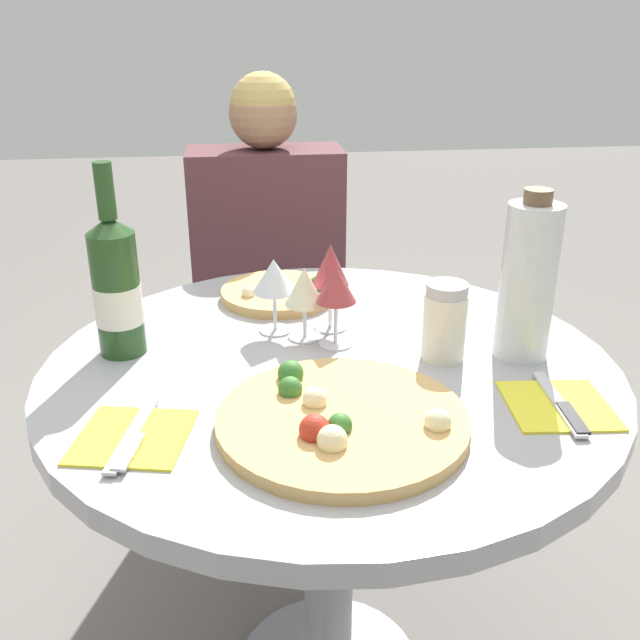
# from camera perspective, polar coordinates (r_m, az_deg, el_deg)

# --- Properties ---
(dining_table) EXTENTS (0.96, 0.96, 0.73)m
(dining_table) POSITION_cam_1_polar(r_m,az_deg,el_deg) (1.26, 0.76, -8.38)
(dining_table) COLOR gray
(dining_table) RESTS_ON ground_plane
(chair_behind_diner) EXTENTS (0.41, 0.41, 0.87)m
(chair_behind_diner) POSITION_cam_1_polar(r_m,az_deg,el_deg) (2.09, -4.12, -0.73)
(chair_behind_diner) COLOR silver
(chair_behind_diner) RESTS_ON ground_plane
(seated_diner) EXTENTS (0.40, 0.40, 1.14)m
(seated_diner) POSITION_cam_1_polar(r_m,az_deg,el_deg) (1.93, -3.95, -0.27)
(seated_diner) COLOR #512D33
(seated_diner) RESTS_ON ground_plane
(pizza_large) EXTENTS (0.36, 0.36, 0.05)m
(pizza_large) POSITION_cam_1_polar(r_m,az_deg,el_deg) (1.02, 1.65, -7.95)
(pizza_large) COLOR tan
(pizza_large) RESTS_ON dining_table
(pizza_small_far) EXTENTS (0.24, 0.24, 0.05)m
(pizza_small_far) POSITION_cam_1_polar(r_m,az_deg,el_deg) (1.47, -3.25, 2.22)
(pizza_small_far) COLOR tan
(pizza_small_far) RESTS_ON dining_table
(wine_bottle) EXTENTS (0.08, 0.08, 0.33)m
(wine_bottle) POSITION_cam_1_polar(r_m,az_deg,el_deg) (1.24, -15.97, 2.57)
(wine_bottle) COLOR #23471E
(wine_bottle) RESTS_ON dining_table
(tall_carafe) EXTENTS (0.09, 0.09, 0.29)m
(tall_carafe) POSITION_cam_1_polar(r_m,az_deg,el_deg) (1.22, 16.29, 3.00)
(tall_carafe) COLOR silver
(tall_carafe) RESTS_ON dining_table
(sugar_shaker) EXTENTS (0.07, 0.07, 0.13)m
(sugar_shaker) POSITION_cam_1_polar(r_m,az_deg,el_deg) (1.21, 9.94, -0.15)
(sugar_shaker) COLOR silver
(sugar_shaker) RESTS_ON dining_table
(wine_glass_center) EXTENTS (0.07, 0.07, 0.13)m
(wine_glass_center) POSITION_cam_1_polar(r_m,az_deg,el_deg) (1.25, -1.26, 2.57)
(wine_glass_center) COLOR silver
(wine_glass_center) RESTS_ON dining_table
(wine_glass_back_left) EXTENTS (0.08, 0.08, 0.14)m
(wine_glass_back_left) POSITION_cam_1_polar(r_m,az_deg,el_deg) (1.28, -3.70, 3.40)
(wine_glass_back_left) COLOR silver
(wine_glass_back_left) RESTS_ON dining_table
(wine_glass_front_right) EXTENTS (0.07, 0.07, 0.14)m
(wine_glass_front_right) POSITION_cam_1_polar(r_m,az_deg,el_deg) (1.22, 1.30, 2.67)
(wine_glass_front_right) COLOR silver
(wine_glass_front_right) RESTS_ON dining_table
(wine_glass_back_right) EXTENTS (0.07, 0.07, 0.16)m
(wine_glass_back_right) POSITION_cam_1_polar(r_m,az_deg,el_deg) (1.28, 0.84, 4.25)
(wine_glass_back_right) COLOR silver
(wine_glass_back_right) RESTS_ON dining_table
(place_setting_left) EXTENTS (0.18, 0.19, 0.01)m
(place_setting_left) POSITION_cam_1_polar(r_m,az_deg,el_deg) (1.03, -14.77, -9.06)
(place_setting_left) COLOR yellow
(place_setting_left) RESTS_ON dining_table
(place_setting_right) EXTENTS (0.16, 0.19, 0.01)m
(place_setting_right) POSITION_cam_1_polar(r_m,az_deg,el_deg) (1.13, 18.58, -6.52)
(place_setting_right) COLOR yellow
(place_setting_right) RESTS_ON dining_table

